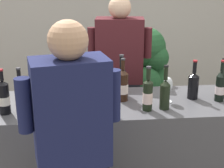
{
  "coord_description": "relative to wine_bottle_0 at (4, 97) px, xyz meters",
  "views": [
    {
      "loc": [
        -0.33,
        -2.36,
        1.92
      ],
      "look_at": [
        -0.11,
        0.0,
        1.12
      ],
      "focal_mm": 52.82,
      "sensor_mm": 36.0,
      "label": 1
    }
  ],
  "objects": [
    {
      "name": "wall_back",
      "position": [
        0.88,
        2.74,
        0.31
      ],
      "size": [
        8.0,
        0.1,
        2.8
      ],
      "primitive_type": "cube",
      "color": "beige",
      "rests_on": "ground_plane"
    },
    {
      "name": "wine_bottle_10",
      "position": [
        0.71,
        -0.04,
        0.01
      ],
      "size": [
        0.08,
        0.08,
        0.33
      ],
      "color": "black",
      "rests_on": "counter"
    },
    {
      "name": "potted_shrub",
      "position": [
        1.32,
        1.47,
        -0.23
      ],
      "size": [
        0.53,
        0.59,
        1.33
      ],
      "color": "brown",
      "rests_on": "ground_plane"
    },
    {
      "name": "wine_bottle_7",
      "position": [
        0.51,
        0.23,
        -0.0
      ],
      "size": [
        0.07,
        0.07,
        0.31
      ],
      "color": "black",
      "rests_on": "counter"
    },
    {
      "name": "wine_bottle_5",
      "position": [
        0.87,
        0.3,
        -0.0
      ],
      "size": [
        0.08,
        0.08,
        0.34
      ],
      "color": "black",
      "rests_on": "counter"
    },
    {
      "name": "counter",
      "position": [
        0.88,
        0.14,
        -0.61
      ],
      "size": [
        2.14,
        0.67,
        0.97
      ],
      "primitive_type": "cube",
      "color": "#4C4C51",
      "rests_on": "ground_plane"
    },
    {
      "name": "wine_bottle_8",
      "position": [
        0.12,
        -0.02,
        -0.0
      ],
      "size": [
        0.08,
        0.08,
        0.34
      ],
      "color": "black",
      "rests_on": "counter"
    },
    {
      "name": "wine_bottle_2",
      "position": [
        1.42,
        0.17,
        -0.01
      ],
      "size": [
        0.08,
        0.08,
        0.31
      ],
      "color": "black",
      "rests_on": "counter"
    },
    {
      "name": "wine_glass",
      "position": [
        1.2,
        0.11,
        0.01
      ],
      "size": [
        0.08,
        0.08,
        0.2
      ],
      "color": "silver",
      "rests_on": "counter"
    },
    {
      "name": "wine_bottle_6",
      "position": [
        1.67,
        0.19,
        -0.01
      ],
      "size": [
        0.07,
        0.07,
        0.32
      ],
      "color": "black",
      "rests_on": "counter"
    },
    {
      "name": "wine_bottle_3",
      "position": [
        0.86,
        0.17,
        0.0
      ],
      "size": [
        0.08,
        0.08,
        0.34
      ],
      "color": "black",
      "rests_on": "counter"
    },
    {
      "name": "wine_bottle_9",
      "position": [
        1.15,
        -0.02,
        0.0
      ],
      "size": [
        0.07,
        0.07,
        0.33
      ],
      "color": "black",
      "rests_on": "counter"
    },
    {
      "name": "wine_bottle_0",
      "position": [
        0.0,
        0.0,
        0.0
      ],
      "size": [
        0.08,
        0.08,
        0.33
      ],
      "color": "black",
      "rests_on": "counter"
    },
    {
      "name": "wine_bottle_4",
      "position": [
        1.61,
        0.1,
        -0.0
      ],
      "size": [
        0.07,
        0.07,
        0.33
      ],
      "color": "black",
      "rests_on": "counter"
    },
    {
      "name": "wine_bottle_1",
      "position": [
        1.02,
        -0.03,
        -0.0
      ],
      "size": [
        0.07,
        0.07,
        0.33
      ],
      "color": "black",
      "rests_on": "counter"
    },
    {
      "name": "person_server",
      "position": [
        0.91,
        0.82,
        -0.25
      ],
      "size": [
        0.6,
        0.29,
        1.73
      ],
      "color": "black",
      "rests_on": "ground_plane"
    }
  ]
}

